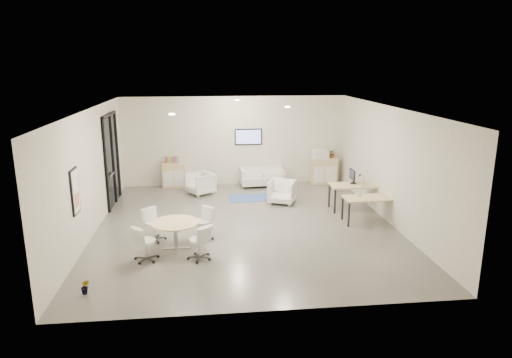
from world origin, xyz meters
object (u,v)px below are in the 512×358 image
at_px(desk_rear, 355,187).
at_px(sideboard_right, 324,171).
at_px(desk_front, 369,200).
at_px(round_table, 175,225).
at_px(armchair_left, 200,182).
at_px(sideboard_left, 174,175).
at_px(loveseat, 262,177).
at_px(armchair_right, 282,191).

bearing_deg(desk_rear, sideboard_right, 93.89).
distance_m(desk_rear, desk_front, 1.17).
bearing_deg(round_table, armchair_left, 83.37).
bearing_deg(round_table, sideboard_left, 94.03).
bearing_deg(sideboard_left, sideboard_right, -0.25).
height_order(loveseat, desk_rear, desk_rear).
bearing_deg(loveseat, armchair_left, -162.75).
distance_m(sideboard_right, armchair_left, 4.63).
relative_size(sideboard_left, armchair_left, 1.10).
distance_m(armchair_left, desk_rear, 5.17).
xyz_separation_m(sideboard_right, round_table, (-5.08, -5.70, 0.12)).
height_order(armchair_right, round_table, armchair_right).
bearing_deg(armchair_left, loveseat, 78.60).
height_order(sideboard_right, armchair_left, sideboard_right).
height_order(loveseat, armchair_left, armchair_left).
relative_size(desk_rear, desk_front, 1.06).
xyz_separation_m(loveseat, desk_rear, (2.45, -3.04, 0.38)).
height_order(armchair_left, round_table, armchair_left).
bearing_deg(loveseat, sideboard_right, -0.04).
relative_size(sideboard_left, loveseat, 0.56).
bearing_deg(armchair_left, round_table, -38.64).
distance_m(sideboard_left, desk_front, 7.13).
distance_m(sideboard_right, armchair_right, 3.02).
distance_m(loveseat, armchair_left, 2.36).
bearing_deg(desk_rear, loveseat, 130.44).
bearing_deg(round_table, loveseat, 63.64).
distance_m(armchair_left, desk_front, 5.78).
height_order(sideboard_right, armchair_right, sideboard_right).
distance_m(loveseat, desk_front, 4.89).
distance_m(armchair_right, desk_rear, 2.27).
relative_size(armchair_left, desk_front, 0.57).
height_order(sideboard_left, sideboard_right, sideboard_right).
bearing_deg(desk_rear, armchair_left, 156.15).
height_order(armchair_left, armchair_right, armchair_right).
distance_m(sideboard_left, sideboard_right, 5.49).
distance_m(desk_front, round_table, 5.40).
relative_size(sideboard_left, desk_front, 0.63).
distance_m(sideboard_left, armchair_left, 1.37).
bearing_deg(desk_rear, sideboard_left, 151.86).
xyz_separation_m(loveseat, desk_front, (2.47, -4.21, 0.34)).
xyz_separation_m(sideboard_right, desk_rear, (0.13, -3.18, 0.22)).
distance_m(armchair_right, round_table, 4.62).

